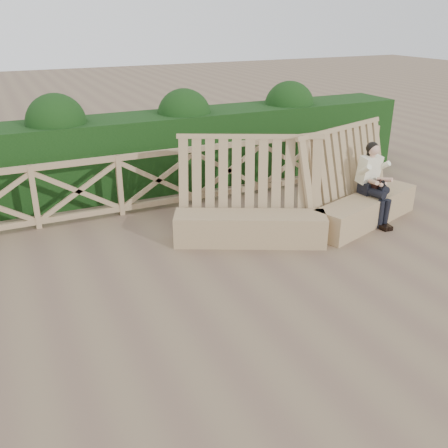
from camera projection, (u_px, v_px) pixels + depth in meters
name	position (u px, v px, depth m)	size (l,w,h in m)	color
ground	(247.00, 298.00, 6.38)	(60.00, 60.00, 0.00)	brown
bench	(309.00, 208.00, 8.19)	(4.54, 1.73, 1.62)	#9F7E5B
woman	(373.00, 179.00, 8.46)	(0.39, 0.81, 1.38)	black
guardrail	(158.00, 180.00, 9.08)	(10.10, 0.09, 1.10)	#8E6F52
hedge	(139.00, 154.00, 10.00)	(12.00, 1.20, 1.50)	black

